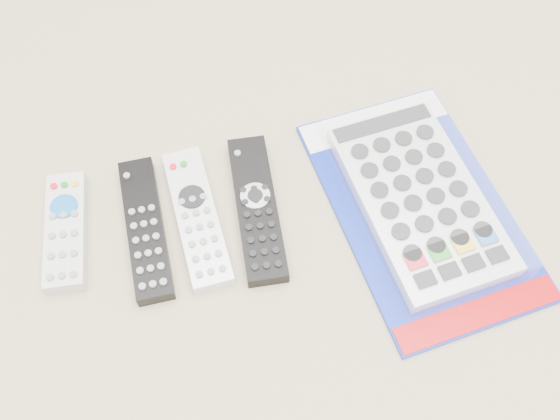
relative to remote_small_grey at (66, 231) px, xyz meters
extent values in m
plane|color=tan|center=(0.24, -0.02, -0.01)|extent=(5.00, 5.00, 0.00)
cube|color=#B6B6B8|center=(0.00, 0.00, 0.00)|extent=(0.06, 0.17, 0.02)
cylinder|color=#175CB1|center=(0.00, 0.03, 0.01)|extent=(0.04, 0.04, 0.00)
cube|color=black|center=(0.10, -0.02, 0.00)|extent=(0.05, 0.20, 0.02)
cube|color=silver|center=(0.16, -0.02, 0.00)|extent=(0.06, 0.20, 0.02)
cylinder|color=black|center=(0.16, 0.00, 0.01)|extent=(0.04, 0.04, 0.00)
cube|color=black|center=(0.24, -0.02, 0.00)|extent=(0.07, 0.22, 0.02)
cylinder|color=silver|center=(0.24, -0.01, 0.01)|extent=(0.04, 0.04, 0.00)
cube|color=#0E229B|center=(0.45, -0.07, -0.01)|extent=(0.24, 0.37, 0.01)
cube|color=white|center=(0.43, 0.08, 0.00)|extent=(0.21, 0.07, 0.00)
cube|color=#A30B0E|center=(0.46, -0.23, 0.00)|extent=(0.21, 0.05, 0.00)
cube|color=silver|center=(0.45, -0.07, 0.01)|extent=(0.17, 0.28, 0.02)
cube|color=white|center=(0.45, -0.07, 0.01)|extent=(0.19, 0.30, 0.04)
camera|label=1|loc=(0.17, -0.43, 0.69)|focal=40.00mm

